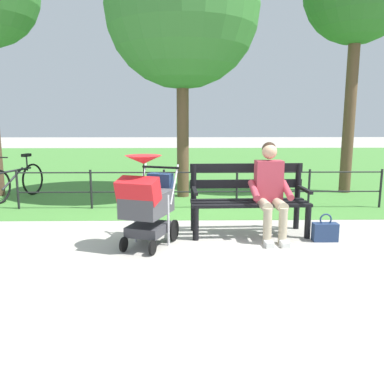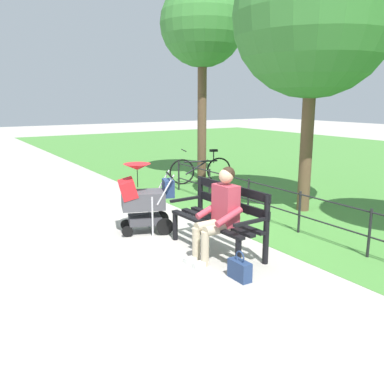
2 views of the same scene
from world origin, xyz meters
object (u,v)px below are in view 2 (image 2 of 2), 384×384
Objects in this scene: stroller at (143,197)px; tree_far_right at (314,15)px; park_bench at (221,215)px; tree_near_bench at (202,25)px; person_on_bench at (219,211)px; handbag at (240,270)px; bicycle at (201,170)px.

tree_far_right is at bearing -97.45° from stroller.
tree_far_right is at bearing -71.13° from park_bench.
tree_near_bench is (4.77, -2.84, 3.47)m from park_bench.
person_on_bench is 0.25× the size of tree_near_bench.
tree_far_right is (-0.43, -3.29, 3.03)m from stroller.
tree_far_right is at bearing -68.02° from person_on_bench.
park_bench is at bearing -23.52° from handbag.
handbag is at bearing 164.60° from person_on_bench.
stroller is at bearing 133.28° from bicycle.
bicycle is at bearing -46.72° from stroller.
tree_near_bench is 3.70m from bicycle.
bicycle is at bearing 144.56° from tree_near_bench.
handbag is 7.64m from tree_near_bench.
park_bench is 1.11m from handbag.
tree_far_right is (1.17, -2.91, 2.95)m from person_on_bench.
stroller is at bearing 24.04° from park_bench.
park_bench is at bearing -41.03° from person_on_bench.
tree_far_right is 4.65m from bicycle.
handbag is at bearing 156.48° from park_bench.
tree_far_right is at bearing -175.91° from bicycle.
person_on_bench is 0.25× the size of tree_far_right.
park_bench is at bearing 108.87° from tree_far_right.
stroller is 0.22× the size of tree_far_right.
handbag is 5.03m from tree_far_right.
tree_near_bench is 3.20× the size of bicycle.
stroller is 2.36m from handbag.
person_on_bench is at bearing 111.98° from tree_far_right.
person_on_bench is 3.45× the size of handbag.
person_on_bench reaches higher than bicycle.
stroller is at bearing 134.84° from tree_near_bench.
person_on_bench is 1.65m from stroller.
person_on_bench is 0.80× the size of bicycle.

